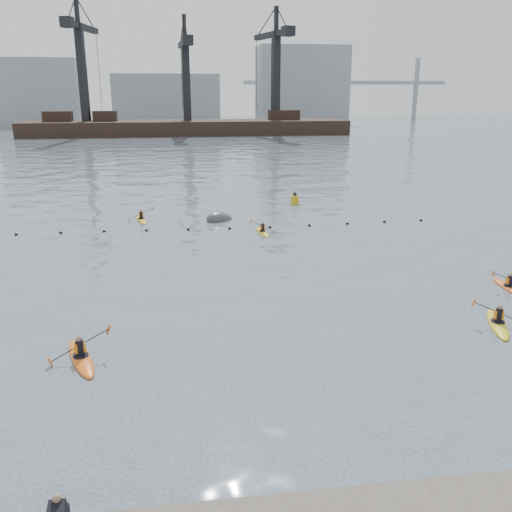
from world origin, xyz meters
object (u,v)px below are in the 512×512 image
at_px(kayaker_3, 263,232).
at_px(nav_buoy, 295,199).
at_px(mooring_buoy, 220,220).
at_px(kayaker_1, 498,323).
at_px(kayaker_5, 141,219).
at_px(kayaker_0, 81,357).
at_px(kayaker_4, 509,287).

relative_size(kayaker_3, nav_buoy, 2.27).
bearing_deg(mooring_buoy, kayaker_1, -64.37).
distance_m(kayaker_5, nav_buoy, 14.02).
bearing_deg(kayaker_0, kayaker_4, -6.39).
distance_m(kayaker_4, nav_buoy, 23.60).
bearing_deg(kayaker_4, kayaker_0, 15.67).
xyz_separation_m(kayaker_0, kayaker_4, (20.48, 4.78, -0.01)).
bearing_deg(kayaker_1, kayaker_5, 147.27).
distance_m(kayaker_0, nav_buoy, 30.93).
bearing_deg(mooring_buoy, kayaker_5, 174.62).
height_order(kayaker_1, nav_buoy, kayaker_1).
xyz_separation_m(kayaker_4, kayaker_5, (-19.56, 18.04, 0.00)).
height_order(mooring_buoy, nav_buoy, nav_buoy).
relative_size(kayaker_1, nav_buoy, 2.68).
distance_m(mooring_buoy, nav_buoy, 8.87).
xyz_separation_m(kayaker_1, kayaker_4, (3.11, 4.12, -0.01)).
bearing_deg(kayaker_5, kayaker_1, -66.45).
bearing_deg(kayaker_0, kayaker_1, -17.34).
bearing_deg(kayaker_0, mooring_buoy, 52.97).
xyz_separation_m(kayaker_3, kayaker_4, (10.79, -12.92, 0.00)).
height_order(kayaker_3, kayaker_5, kayaker_3).
relative_size(kayaker_1, kayaker_3, 1.18).
relative_size(kayaker_5, mooring_buoy, 1.25).
distance_m(kayaker_3, mooring_buoy, 5.28).
bearing_deg(nav_buoy, kayaker_1, -83.13).
height_order(kayaker_1, mooring_buoy, kayaker_1).
relative_size(kayaker_0, kayaker_5, 1.12).
relative_size(kayaker_4, kayaker_5, 0.96).
bearing_deg(kayaker_1, kayaker_0, -157.13).
bearing_deg(kayaker_4, kayaker_1, 55.43).
relative_size(kayaker_1, kayaker_5, 1.10).
xyz_separation_m(mooring_buoy, nav_buoy, (7.12, 5.27, 0.39)).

